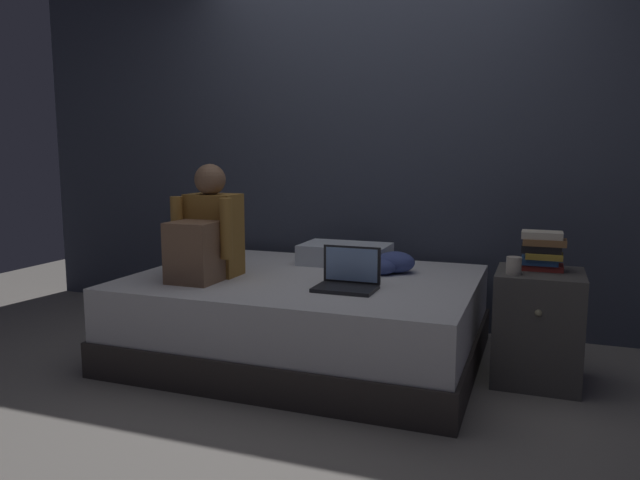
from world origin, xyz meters
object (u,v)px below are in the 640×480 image
object	(u,v)px
person_sitting	(206,235)
clothes_pile	(392,264)
laptop	(348,279)
mug	(514,266)
pillow	(345,254)
book_stack	(542,251)
nightstand	(538,327)
bed	(305,317)

from	to	relation	value
person_sitting	clothes_pile	bearing A→B (deg)	27.57
laptop	mug	world-z (taller)	laptop
mug	clothes_pile	xyz separation A→B (m)	(-0.71, 0.32, -0.09)
pillow	mug	bearing A→B (deg)	-25.18
person_sitting	book_stack	xyz separation A→B (m)	(1.82, 0.36, -0.04)
pillow	book_stack	world-z (taller)	book_stack
nightstand	mug	world-z (taller)	mug
clothes_pile	laptop	bearing A→B (deg)	-103.62
laptop	clothes_pile	xyz separation A→B (m)	(0.12, 0.50, 0.00)
person_sitting	laptop	xyz separation A→B (m)	(0.85, 0.01, -0.20)
nightstand	book_stack	bearing A→B (deg)	87.35
bed	book_stack	xyz separation A→B (m)	(1.30, 0.12, 0.45)
bed	clothes_pile	bearing A→B (deg)	30.15
laptop	mug	bearing A→B (deg)	12.18
clothes_pile	person_sitting	bearing A→B (deg)	-152.43
person_sitting	book_stack	bearing A→B (deg)	11.14
book_stack	clothes_pile	xyz separation A→B (m)	(-0.84, 0.15, -0.15)
nightstand	person_sitting	distance (m)	1.89
laptop	book_stack	world-z (taller)	book_stack
clothes_pile	book_stack	bearing A→B (deg)	-10.17
nightstand	clothes_pile	world-z (taller)	clothes_pile
laptop	pillow	size ratio (longest dim) A/B	0.57
bed	pillow	bearing A→B (deg)	76.99
bed	nightstand	distance (m)	1.30
clothes_pile	nightstand	bearing A→B (deg)	-13.30
bed	person_sitting	bearing A→B (deg)	-154.85
pillow	book_stack	distance (m)	1.25
pillow	book_stack	bearing A→B (deg)	-15.57
nightstand	mug	bearing A→B (deg)	-137.31
book_stack	person_sitting	bearing A→B (deg)	-168.86
pillow	nightstand	bearing A→B (deg)	-17.68
bed	laptop	distance (m)	0.51
nightstand	pillow	bearing A→B (deg)	162.32
laptop	pillow	distance (m)	0.72
bed	person_sitting	world-z (taller)	person_sitting
nightstand	pillow	world-z (taller)	pillow
mug	clothes_pile	distance (m)	0.78
person_sitting	mug	bearing A→B (deg)	6.44
person_sitting	pillow	bearing A→B (deg)	48.20
laptop	clothes_pile	size ratio (longest dim) A/B	1.21
pillow	clothes_pile	xyz separation A→B (m)	(0.36, -0.18, -0.01)
pillow	book_stack	size ratio (longest dim) A/B	2.50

